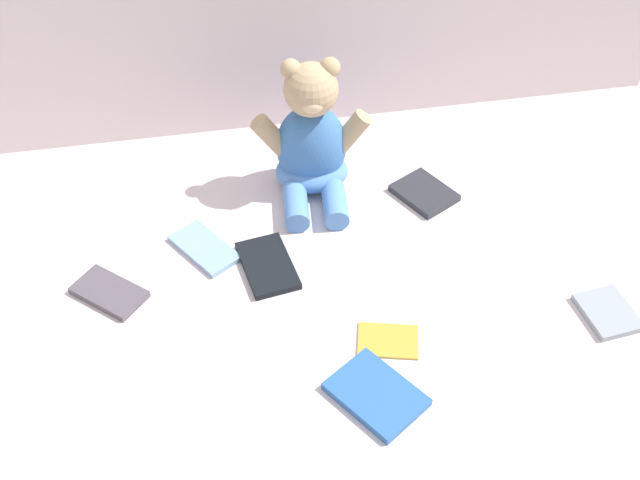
{
  "coord_description": "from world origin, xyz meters",
  "views": [
    {
      "loc": [
        -0.15,
        -1.01,
        1.0
      ],
      "look_at": [
        0.01,
        -0.1,
        0.1
      ],
      "focal_mm": 44.13,
      "sensor_mm": 36.0,
      "label": 1
    }
  ],
  "objects_px": {
    "book_case_2": "(424,193)",
    "book_case_3": "(376,394)",
    "book_case_1": "(109,292)",
    "book_case_5": "(388,340)",
    "book_case_0": "(268,266)",
    "book_case_6": "(205,248)",
    "book_case_4": "(608,312)",
    "teddy_bear": "(312,143)"
  },
  "relations": [
    {
      "from": "book_case_1",
      "to": "book_case_5",
      "type": "distance_m",
      "value": 0.48
    },
    {
      "from": "book_case_2",
      "to": "book_case_3",
      "type": "xyz_separation_m",
      "value": [
        -0.2,
        -0.43,
        0.0
      ]
    },
    {
      "from": "book_case_0",
      "to": "book_case_2",
      "type": "height_order",
      "value": "same"
    },
    {
      "from": "book_case_1",
      "to": "book_case_2",
      "type": "bearing_deg",
      "value": 146.36
    },
    {
      "from": "book_case_4",
      "to": "book_case_5",
      "type": "height_order",
      "value": "book_case_4"
    },
    {
      "from": "book_case_4",
      "to": "book_case_5",
      "type": "distance_m",
      "value": 0.37
    },
    {
      "from": "book_case_1",
      "to": "book_case_5",
      "type": "bearing_deg",
      "value": 109.61
    },
    {
      "from": "book_case_1",
      "to": "book_case_2",
      "type": "distance_m",
      "value": 0.62
    },
    {
      "from": "book_case_2",
      "to": "book_case_3",
      "type": "distance_m",
      "value": 0.48
    },
    {
      "from": "book_case_1",
      "to": "book_case_3",
      "type": "bearing_deg",
      "value": 96.72
    },
    {
      "from": "teddy_bear",
      "to": "book_case_3",
      "type": "height_order",
      "value": "teddy_bear"
    },
    {
      "from": "teddy_bear",
      "to": "book_case_6",
      "type": "xyz_separation_m",
      "value": [
        -0.22,
        -0.14,
        -0.1
      ]
    },
    {
      "from": "book_case_3",
      "to": "book_case_6",
      "type": "height_order",
      "value": "book_case_3"
    },
    {
      "from": "book_case_6",
      "to": "book_case_4",
      "type": "bearing_deg",
      "value": -56.01
    },
    {
      "from": "book_case_2",
      "to": "book_case_4",
      "type": "bearing_deg",
      "value": -86.57
    },
    {
      "from": "book_case_2",
      "to": "book_case_5",
      "type": "relative_size",
      "value": 1.14
    },
    {
      "from": "book_case_5",
      "to": "book_case_6",
      "type": "relative_size",
      "value": 0.73
    },
    {
      "from": "book_case_1",
      "to": "book_case_6",
      "type": "bearing_deg",
      "value": 157.3
    },
    {
      "from": "book_case_6",
      "to": "book_case_5",
      "type": "bearing_deg",
      "value": -76.76
    },
    {
      "from": "book_case_0",
      "to": "book_case_1",
      "type": "distance_m",
      "value": 0.27
    },
    {
      "from": "book_case_3",
      "to": "book_case_4",
      "type": "xyz_separation_m",
      "value": [
        0.42,
        0.09,
        -0.0
      ]
    },
    {
      "from": "book_case_5",
      "to": "book_case_0",
      "type": "bearing_deg",
      "value": 55.28
    },
    {
      "from": "teddy_bear",
      "to": "book_case_5",
      "type": "xyz_separation_m",
      "value": [
        0.05,
        -0.41,
        -0.1
      ]
    },
    {
      "from": "book_case_0",
      "to": "book_case_5",
      "type": "bearing_deg",
      "value": -58.58
    },
    {
      "from": "teddy_bear",
      "to": "book_case_1",
      "type": "relative_size",
      "value": 2.22
    },
    {
      "from": "book_case_3",
      "to": "teddy_bear",
      "type": "bearing_deg",
      "value": 57.28
    },
    {
      "from": "book_case_2",
      "to": "book_case_6",
      "type": "relative_size",
      "value": 0.83
    },
    {
      "from": "book_case_3",
      "to": "book_case_4",
      "type": "height_order",
      "value": "book_case_3"
    },
    {
      "from": "book_case_0",
      "to": "book_case_6",
      "type": "distance_m",
      "value": 0.12
    },
    {
      "from": "book_case_1",
      "to": "book_case_4",
      "type": "relative_size",
      "value": 1.25
    },
    {
      "from": "book_case_4",
      "to": "book_case_5",
      "type": "relative_size",
      "value": 1.02
    },
    {
      "from": "book_case_1",
      "to": "book_case_5",
      "type": "xyz_separation_m",
      "value": [
        0.44,
        -0.18,
        -0.0
      ]
    },
    {
      "from": "book_case_0",
      "to": "book_case_2",
      "type": "xyz_separation_m",
      "value": [
        0.32,
        0.14,
        0.0
      ]
    },
    {
      "from": "book_case_6",
      "to": "book_case_3",
      "type": "bearing_deg",
      "value": -90.56
    },
    {
      "from": "book_case_1",
      "to": "book_case_4",
      "type": "bearing_deg",
      "value": 118.68
    },
    {
      "from": "book_case_4",
      "to": "book_case_5",
      "type": "bearing_deg",
      "value": -8.12
    },
    {
      "from": "book_case_2",
      "to": "book_case_6",
      "type": "height_order",
      "value": "book_case_2"
    },
    {
      "from": "teddy_bear",
      "to": "book_case_0",
      "type": "height_order",
      "value": "teddy_bear"
    },
    {
      "from": "book_case_3",
      "to": "book_case_5",
      "type": "xyz_separation_m",
      "value": [
        0.04,
        0.1,
        -0.0
      ]
    },
    {
      "from": "book_case_1",
      "to": "book_case_5",
      "type": "relative_size",
      "value": 1.27
    },
    {
      "from": "book_case_4",
      "to": "book_case_2",
      "type": "bearing_deg",
      "value": -64.26
    },
    {
      "from": "book_case_2",
      "to": "book_case_4",
      "type": "relative_size",
      "value": 1.12
    }
  ]
}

